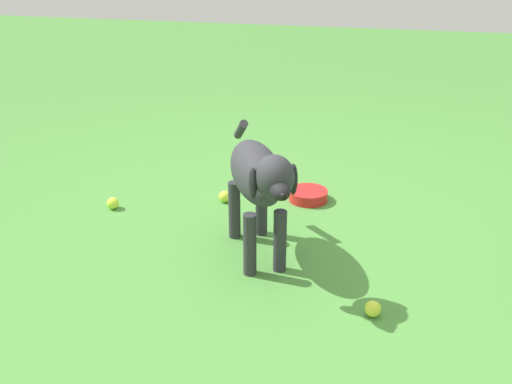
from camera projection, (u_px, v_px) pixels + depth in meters
name	position (u px, v px, depth m)	size (l,w,h in m)	color
ground	(297.00, 265.00, 2.75)	(14.00, 14.00, 0.00)	#478438
dog	(259.00, 178.00, 2.64)	(0.47, 0.84, 0.61)	#2D2D33
tennis_ball_0	(113.00, 203.00, 3.28)	(0.07, 0.07, 0.07)	#C1E538
tennis_ball_1	(373.00, 309.00, 2.38)	(0.07, 0.07, 0.07)	#CBD83D
tennis_ball_2	(225.00, 197.00, 3.36)	(0.07, 0.07, 0.07)	#C5DE3B
water_bowl	(308.00, 195.00, 3.38)	(0.22, 0.22, 0.06)	red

